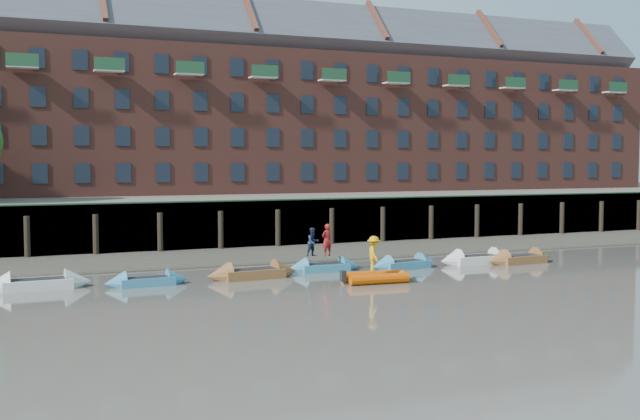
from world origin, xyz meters
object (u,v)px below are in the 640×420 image
rowboat_0 (38,284)px  rowboat_6 (520,259)px  rowboat_4 (404,265)px  rowboat_2 (253,274)px  person_rower_a (327,240)px  rowboat_1 (147,281)px  rib_tender (378,277)px  person_rower_b (313,242)px  rowboat_5 (476,259)px  rowboat_3 (324,267)px  person_rib_crew (374,254)px

rowboat_0 → rowboat_6: rowboat_0 is taller
rowboat_4 → rowboat_6: 7.30m
rowboat_2 → rowboat_4: (8.80, 0.26, -0.03)m
person_rower_a → rowboat_1: bearing=-12.1°
rowboat_1 → rowboat_2: (5.31, 0.18, 0.04)m
rowboat_6 → rib_tender: (-10.70, -3.07, 0.01)m
rowboat_6 → person_rower_b: bearing=168.2°
rowboat_1 → person_rower_b: 9.24m
person_rower_a → person_rower_b: 0.76m
rowboat_1 → rowboat_5: (18.90, 0.64, 0.04)m
rowboat_2 → person_rower_b: person_rower_b is taller
rowboat_3 → rowboat_6: bearing=-5.9°
rowboat_3 → person_rib_crew: size_ratio=2.35×
rowboat_5 → rowboat_6: (2.48, -0.77, -0.01)m
person_rower_b → rowboat_0: bearing=166.4°
rowboat_5 → person_rower_a: (-9.13, 0.54, 1.44)m
rowboat_6 → rowboat_1: bearing=174.7°
rowboat_0 → rowboat_3: size_ratio=1.16×
rowboat_5 → rib_tender: bearing=-155.6°
rowboat_3 → rowboat_6: rowboat_6 is taller
rowboat_4 → rowboat_0: bearing=170.6°
rowboat_4 → rowboat_6: (7.28, -0.57, 0.02)m
rowboat_1 → person_rib_crew: 11.01m
rowboat_3 → person_rib_crew: (0.88, -4.35, 1.20)m
rowboat_5 → person_rib_crew: bearing=-156.0°
rowboat_4 → rowboat_6: rowboat_6 is taller
rowboat_3 → rowboat_1: bearing=-173.2°
rowboat_0 → person_rib_crew: bearing=-17.0°
rib_tender → person_rower_b: 5.02m
rowboat_1 → rowboat_3: 9.63m
rowboat_5 → person_rower_b: person_rower_b is taller
rowboat_0 → rowboat_2: (10.17, -0.63, 0.00)m
rib_tender → person_rib_crew: size_ratio=1.89×
rowboat_1 → person_rower_a: (9.77, 1.18, 1.48)m
rowboat_4 → rib_tender: (-3.42, -3.64, 0.03)m
rowboat_6 → person_rib_crew: person_rib_crew is taller
person_rower_b → rowboat_6: bearing=-22.7°
rowboat_3 → rowboat_5: rowboat_5 is taller
rowboat_1 → person_rower_a: size_ratio=2.31×
rowboat_5 → person_rower_a: bearing=176.0°
rowboat_1 → rowboat_5: rowboat_5 is taller
rowboat_5 → rowboat_6: size_ratio=1.02×
rib_tender → person_rower_b: bearing=112.7°
rowboat_5 → rib_tender: (-8.22, -3.84, 0.00)m
rowboat_4 → rowboat_5: size_ratio=0.92×
rowboat_0 → rowboat_5: size_ratio=1.00×
rowboat_1 → rowboat_0: bearing=167.6°
rib_tender → person_rib_crew: bearing=-168.8°
rowboat_3 → rowboat_6: size_ratio=0.88×
rowboat_2 → person_rib_crew: bearing=-37.9°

